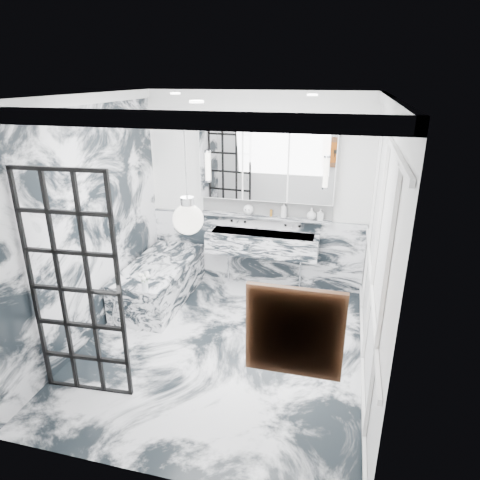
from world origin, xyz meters
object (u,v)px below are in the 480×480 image
(crittall_door, at_px, (75,290))
(mirror_cabinet, at_px, (266,165))
(bathtub, at_px, (160,281))
(trough_sink, at_px, (262,243))

(crittall_door, xyz_separation_m, mirror_cabinet, (1.25, 2.75, 0.69))
(mirror_cabinet, bearing_deg, bathtub, -147.94)
(crittall_door, xyz_separation_m, trough_sink, (1.25, 2.58, -0.40))
(mirror_cabinet, xyz_separation_m, bathtub, (-1.32, -0.83, -1.54))
(crittall_door, bearing_deg, trough_sink, 60.23)
(mirror_cabinet, height_order, bathtub, mirror_cabinet)
(crittall_door, relative_size, mirror_cabinet, 1.19)
(crittall_door, xyz_separation_m, bathtub, (-0.07, 1.92, -0.85))
(crittall_door, relative_size, bathtub, 1.37)
(bathtub, bearing_deg, mirror_cabinet, 32.06)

